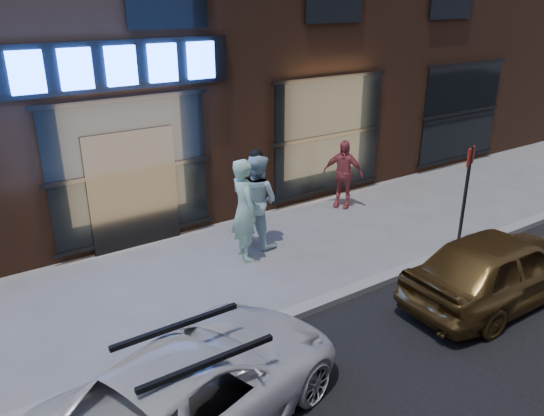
{
  "coord_description": "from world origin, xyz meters",
  "views": [
    {
      "loc": [
        -3.22,
        -5.79,
        4.77
      ],
      "look_at": [
        1.75,
        1.6,
        1.2
      ],
      "focal_mm": 35.0,
      "sensor_mm": 36.0,
      "label": 1
    }
  ],
  "objects_px": {
    "white_suv": "(195,387)",
    "gold_sedan": "(500,267)",
    "man_bowtie": "(244,210)",
    "sign_post": "(466,189)",
    "man_cap": "(257,200)",
    "passerby": "(343,174)"
  },
  "relations": [
    {
      "from": "passerby",
      "to": "sign_post",
      "type": "distance_m",
      "value": 3.16
    },
    {
      "from": "man_cap",
      "to": "sign_post",
      "type": "distance_m",
      "value": 4.11
    },
    {
      "from": "white_suv",
      "to": "gold_sedan",
      "type": "distance_m",
      "value": 5.44
    },
    {
      "from": "passerby",
      "to": "white_suv",
      "type": "height_order",
      "value": "passerby"
    },
    {
      "from": "sign_post",
      "to": "passerby",
      "type": "bearing_deg",
      "value": 79.55
    },
    {
      "from": "man_bowtie",
      "to": "gold_sedan",
      "type": "xyz_separation_m",
      "value": [
        2.68,
        -3.69,
        -0.38
      ]
    },
    {
      "from": "white_suv",
      "to": "passerby",
      "type": "bearing_deg",
      "value": -70.98
    },
    {
      "from": "man_bowtie",
      "to": "man_cap",
      "type": "distance_m",
      "value": 0.66
    },
    {
      "from": "sign_post",
      "to": "man_cap",
      "type": "bearing_deg",
      "value": 124.6
    },
    {
      "from": "white_suv",
      "to": "sign_post",
      "type": "distance_m",
      "value": 6.73
    },
    {
      "from": "man_bowtie",
      "to": "gold_sedan",
      "type": "distance_m",
      "value": 4.58
    },
    {
      "from": "sign_post",
      "to": "man_bowtie",
      "type": "bearing_deg",
      "value": 133.07
    },
    {
      "from": "man_cap",
      "to": "white_suv",
      "type": "relative_size",
      "value": 0.47
    },
    {
      "from": "man_cap",
      "to": "sign_post",
      "type": "height_order",
      "value": "sign_post"
    },
    {
      "from": "white_suv",
      "to": "gold_sedan",
      "type": "bearing_deg",
      "value": -109.82
    },
    {
      "from": "gold_sedan",
      "to": "sign_post",
      "type": "bearing_deg",
      "value": -33.56
    },
    {
      "from": "passerby",
      "to": "man_cap",
      "type": "bearing_deg",
      "value": -111.88
    },
    {
      "from": "man_bowtie",
      "to": "sign_post",
      "type": "bearing_deg",
      "value": -111.01
    },
    {
      "from": "man_cap",
      "to": "sign_post",
      "type": "bearing_deg",
      "value": -146.73
    },
    {
      "from": "sign_post",
      "to": "white_suv",
      "type": "bearing_deg",
      "value": 173.36
    },
    {
      "from": "man_bowtie",
      "to": "man_cap",
      "type": "relative_size",
      "value": 1.04
    },
    {
      "from": "white_suv",
      "to": "man_cap",
      "type": "bearing_deg",
      "value": -57.67
    }
  ]
}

